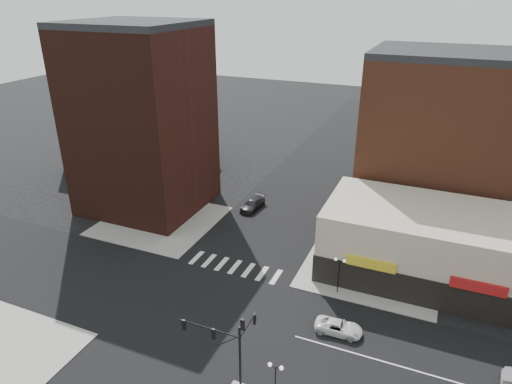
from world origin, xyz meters
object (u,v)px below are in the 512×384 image
at_px(traffic_signal, 230,342).
at_px(street_lamp_se_a, 275,375).
at_px(white_suv, 339,327).
at_px(street_lamp_ne, 339,267).
at_px(dark_sedan_north, 253,204).

bearing_deg(traffic_signal, street_lamp_se_a, -2.57).
xyz_separation_m(street_lamp_se_a, white_suv, (2.54, 10.09, -2.68)).
height_order(street_lamp_ne, dark_sedan_north, street_lamp_ne).
xyz_separation_m(traffic_signal, street_lamp_se_a, (3.76, -0.17, -1.67)).
height_order(street_lamp_se_a, white_suv, street_lamp_se_a).
bearing_deg(white_suv, street_lamp_se_a, 162.97).
relative_size(street_lamp_se_a, dark_sedan_north, 0.82).
bearing_deg(traffic_signal, street_lamp_ne, 73.25).
height_order(street_lamp_se_a, street_lamp_ne, same).
distance_m(street_lamp_ne, white_suv, 6.67).
bearing_deg(white_suv, dark_sedan_north, 37.51).
relative_size(traffic_signal, street_lamp_se_a, 1.87).
height_order(street_lamp_ne, white_suv, street_lamp_ne).
height_order(traffic_signal, street_lamp_se_a, traffic_signal).
bearing_deg(street_lamp_se_a, traffic_signal, 177.43).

